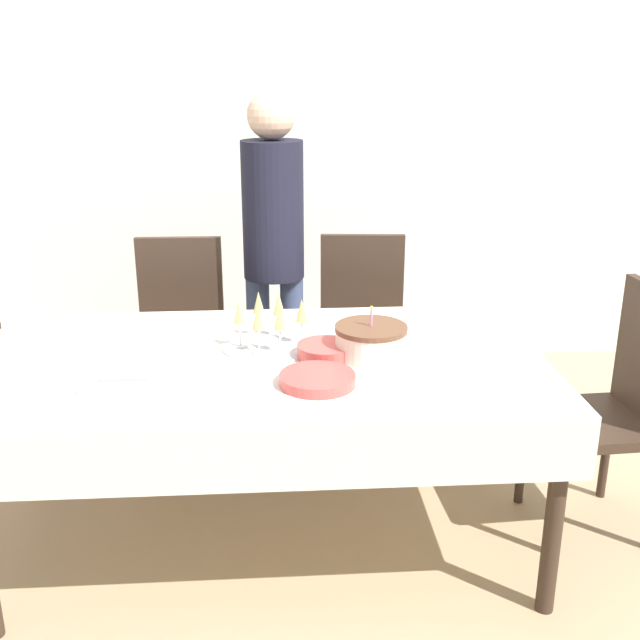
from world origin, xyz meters
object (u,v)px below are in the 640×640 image
(champagne_tray, at_px, (270,326))
(dining_chair_right_end, at_px, (615,400))
(plate_stack_dessert, at_px, (326,351))
(dining_chair_far_left, at_px, (180,333))
(dining_chair_far_right, at_px, (362,329))
(plate_stack_main, at_px, (317,379))
(person_standing, at_px, (273,236))
(birthday_cake, at_px, (371,341))

(champagne_tray, bearing_deg, dining_chair_right_end, -4.59)
(plate_stack_dessert, bearing_deg, dining_chair_right_end, 1.14)
(dining_chair_far_left, xyz_separation_m, plate_stack_dessert, (0.62, -0.89, 0.23))
(dining_chair_far_left, relative_size, plate_stack_dessert, 4.79)
(dining_chair_far_right, distance_m, champagne_tray, 0.92)
(dining_chair_far_left, bearing_deg, champagne_tray, -60.65)
(dining_chair_far_right, height_order, plate_stack_main, dining_chair_far_right)
(dining_chair_far_left, distance_m, plate_stack_dessert, 1.11)
(dining_chair_far_right, bearing_deg, dining_chair_far_left, 179.98)
(dining_chair_far_left, height_order, plate_stack_main, dining_chair_far_left)
(champagne_tray, distance_m, plate_stack_dessert, 0.24)
(champagne_tray, height_order, person_standing, person_standing)
(dining_chair_far_left, xyz_separation_m, dining_chair_far_right, (0.86, -0.00, 0.00))
(birthday_cake, distance_m, person_standing, 1.00)
(birthday_cake, relative_size, person_standing, 0.16)
(champagne_tray, bearing_deg, birthday_cake, -20.19)
(dining_chair_right_end, distance_m, plate_stack_dessert, 1.12)
(plate_stack_main, relative_size, person_standing, 0.15)
(dining_chair_far_left, height_order, dining_chair_far_right, same)
(birthday_cake, bearing_deg, plate_stack_main, -131.44)
(champagne_tray, distance_m, person_standing, 0.82)
(birthday_cake, distance_m, champagne_tray, 0.38)
(birthday_cake, distance_m, plate_stack_dessert, 0.16)
(dining_chair_far_right, height_order, person_standing, person_standing)
(dining_chair_far_right, relative_size, plate_stack_main, 3.88)
(plate_stack_dessert, bearing_deg, person_standing, 100.54)
(plate_stack_dessert, bearing_deg, birthday_cake, -1.66)
(birthday_cake, height_order, person_standing, person_standing)
(champagne_tray, xyz_separation_m, plate_stack_dessert, (0.19, -0.12, -0.05))
(champagne_tray, bearing_deg, dining_chair_far_left, 119.35)
(person_standing, bearing_deg, dining_chair_far_left, -175.01)
(dining_chair_far_left, xyz_separation_m, person_standing, (0.45, 0.04, 0.44))
(dining_chair_far_right, distance_m, dining_chair_right_end, 1.21)
(champagne_tray, bearing_deg, person_standing, 88.46)
(dining_chair_far_left, distance_m, champagne_tray, 0.92)
(plate_stack_main, distance_m, person_standing, 1.19)
(birthday_cake, relative_size, plate_stack_dessert, 1.27)
(dining_chair_right_end, xyz_separation_m, champagne_tray, (-1.28, 0.10, 0.29))
(plate_stack_dessert, relative_size, person_standing, 0.12)
(dining_chair_far_left, xyz_separation_m, birthday_cake, (0.78, -0.89, 0.27))
(birthday_cake, height_order, plate_stack_main, birthday_cake)
(plate_stack_main, height_order, person_standing, person_standing)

